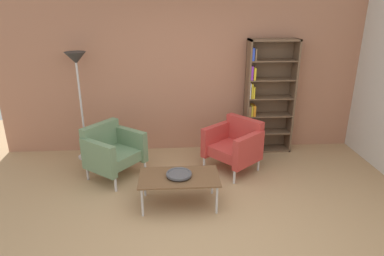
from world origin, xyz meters
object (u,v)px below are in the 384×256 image
coffee_table_low (179,179)px  decorative_bowl (179,174)px  bookshelf_tall (266,98)px  armchair_near_window (235,144)px  floor_lamp_torchiere (77,71)px  armchair_corner_red (112,150)px

coffee_table_low → decorative_bowl: 0.07m
bookshelf_tall → decorative_bowl: (-1.51, -1.66, -0.49)m
decorative_bowl → armchair_near_window: 1.29m
coffee_table_low → floor_lamp_torchiere: floor_lamp_torchiere is taller
coffee_table_low → floor_lamp_torchiere: (-1.51, 1.52, 1.08)m
armchair_near_window → floor_lamp_torchiere: (-2.38, 0.58, 1.03)m
floor_lamp_torchiere → coffee_table_low: bearing=-45.2°
bookshelf_tall → armchair_corner_red: bearing=-161.4°
decorative_bowl → armchair_corner_red: 1.26m
armchair_near_window → floor_lamp_torchiere: size_ratio=0.55×
armchair_near_window → coffee_table_low: bearing=-83.2°
armchair_near_window → floor_lamp_torchiere: 2.66m
bookshelf_tall → armchair_near_window: bearing=-131.7°
armchair_corner_red → floor_lamp_torchiere: 1.36m
bookshelf_tall → coffee_table_low: 2.31m
bookshelf_tall → coffee_table_low: size_ratio=1.90×
coffee_table_low → armchair_near_window: armchair_near_window is taller
decorative_bowl → armchair_near_window: (0.88, 0.94, -0.02)m
decorative_bowl → armchair_corner_red: bearing=139.0°
armchair_corner_red → armchair_near_window: 1.83m
armchair_corner_red → floor_lamp_torchiere: size_ratio=0.55×
coffee_table_low → armchair_corner_red: 1.26m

